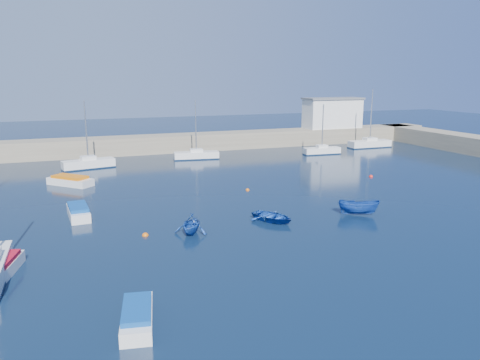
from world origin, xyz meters
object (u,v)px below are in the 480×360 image
object	(u,v)px
motorboat_3	(137,316)
dinghy_left	(191,224)
harbor_office	(332,114)
motorboat_2	(70,181)
dinghy_center	(273,217)
sailboat_5	(88,164)
sailboat_7	(322,150)
motorboat_1	(78,212)
dinghy_right	(359,207)
sailboat_8	(370,144)
sailboat_6	(196,155)

from	to	relation	value
motorboat_3	dinghy_left	bearing A→B (deg)	74.59
harbor_office	motorboat_2	distance (m)	48.54
dinghy_center	motorboat_3	bearing A→B (deg)	-165.65
sailboat_5	motorboat_2	size ratio (longest dim) A/B	1.74
sailboat_7	dinghy_center	world-z (taller)	sailboat_7
motorboat_1	dinghy_right	world-z (taller)	dinghy_right
motorboat_1	dinghy_center	bearing A→B (deg)	-28.45
sailboat_8	motorboat_1	bearing A→B (deg)	118.24
sailboat_8	dinghy_center	bearing A→B (deg)	134.85
sailboat_5	motorboat_3	distance (m)	41.15
dinghy_center	sailboat_5	bearing A→B (deg)	83.79
sailboat_5	dinghy_center	bearing A→B (deg)	-167.77
sailboat_8	motorboat_3	distance (m)	62.53
sailboat_8	harbor_office	bearing A→B (deg)	20.17
sailboat_7	motorboat_2	size ratio (longest dim) A/B	1.51
sailboat_5	motorboat_1	size ratio (longest dim) A/B	1.95
motorboat_2	dinghy_center	distance (m)	24.66
harbor_office	sailboat_6	distance (m)	28.73
sailboat_7	motorboat_3	size ratio (longest dim) A/B	1.78
motorboat_2	sailboat_7	bearing A→B (deg)	-31.14
dinghy_left	dinghy_right	xyz separation A→B (m)	(14.52, -0.33, -0.09)
sailboat_6	motorboat_3	world-z (taller)	sailboat_6
dinghy_right	dinghy_center	bearing A→B (deg)	114.93
motorboat_1	motorboat_3	distance (m)	19.30
sailboat_8	motorboat_3	bearing A→B (deg)	134.87
sailboat_5	sailboat_6	xyz separation A→B (m)	(14.77, 1.92, -0.06)
harbor_office	sailboat_5	bearing A→B (deg)	-166.46
motorboat_1	dinghy_center	distance (m)	16.16
sailboat_5	motorboat_3	world-z (taller)	sailboat_5
motorboat_1	dinghy_right	size ratio (longest dim) A/B	1.29
harbor_office	dinghy_left	size ratio (longest dim) A/B	3.50
sailboat_7	dinghy_center	xyz separation A→B (m)	(-21.01, -28.01, -0.19)
sailboat_6	dinghy_center	xyz separation A→B (m)	(-2.10, -30.58, -0.21)
dinghy_center	motorboat_1	bearing A→B (deg)	125.42
sailboat_8	sailboat_5	bearing A→B (deg)	93.81
dinghy_right	motorboat_3	bearing A→B (deg)	151.66
dinghy_left	sailboat_5	bearing A→B (deg)	131.92
sailboat_7	harbor_office	bearing A→B (deg)	-33.00
harbor_office	dinghy_right	distance (m)	45.47
motorboat_3	dinghy_center	world-z (taller)	motorboat_3
harbor_office	dinghy_left	xyz separation A→B (m)	(-36.23, -39.38, -4.35)
motorboat_3	dinghy_right	bearing A→B (deg)	40.22
sailboat_6	sailboat_8	size ratio (longest dim) A/B	0.87
harbor_office	motorboat_1	size ratio (longest dim) A/B	2.27
dinghy_left	dinghy_right	world-z (taller)	dinghy_left
sailboat_6	dinghy_right	xyz separation A→B (m)	(5.46, -31.53, 0.07)
harbor_office	motorboat_3	world-z (taller)	harbor_office
sailboat_7	dinghy_left	xyz separation A→B (m)	(-27.97, -28.62, 0.18)
harbor_office	sailboat_8	size ratio (longest dim) A/B	1.05
sailboat_8	dinghy_left	world-z (taller)	sailboat_8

